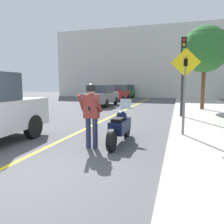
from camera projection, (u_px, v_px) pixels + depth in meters
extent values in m
plane|color=#4C4C4F|center=(13.00, 180.00, 4.00)|extent=(80.00, 80.00, 0.00)
cube|color=yellow|center=(98.00, 123.00, 9.86)|extent=(0.12, 36.00, 0.01)
cube|color=beige|center=(157.00, 62.00, 28.09)|extent=(28.00, 1.20, 9.10)
cylinder|color=black|center=(112.00, 140.00, 5.67)|extent=(0.14, 0.59, 0.59)
cylinder|color=black|center=(127.00, 128.00, 7.29)|extent=(0.14, 0.59, 0.59)
cube|color=#0C1433|center=(120.00, 126.00, 6.45)|extent=(0.40, 1.17, 0.36)
sphere|color=#0C1433|center=(122.00, 116.00, 6.57)|extent=(0.32, 0.32, 0.32)
cube|color=black|center=(118.00, 120.00, 6.17)|extent=(0.28, 0.48, 0.10)
cylinder|color=silver|center=(125.00, 108.00, 6.94)|extent=(0.62, 0.03, 0.03)
cube|color=silver|center=(125.00, 104.00, 7.00)|extent=(0.36, 0.12, 0.31)
cylinder|color=#282D4C|center=(88.00, 133.00, 6.02)|extent=(0.14, 0.14, 0.83)
cylinder|color=#282D4C|center=(95.00, 133.00, 5.96)|extent=(0.14, 0.14, 0.83)
cube|color=maroon|center=(91.00, 106.00, 5.89)|extent=(0.40, 0.22, 0.64)
cylinder|color=maroon|center=(81.00, 103.00, 5.86)|extent=(0.09, 0.38, 0.50)
cylinder|color=maroon|center=(98.00, 105.00, 5.70)|extent=(0.09, 0.45, 0.45)
sphere|color=tan|center=(91.00, 91.00, 5.84)|extent=(0.23, 0.23, 0.23)
sphere|color=black|center=(91.00, 89.00, 5.83)|extent=(0.27, 0.27, 0.27)
cube|color=black|center=(89.00, 109.00, 5.62)|extent=(0.06, 0.05, 0.11)
cylinder|color=black|center=(33.00, 127.00, 7.06)|extent=(0.26, 0.77, 0.76)
cylinder|color=slate|center=(184.00, 96.00, 6.99)|extent=(0.08, 0.08, 2.50)
cube|color=yellow|center=(186.00, 62.00, 6.84)|extent=(0.91, 0.02, 0.91)
cube|color=black|center=(186.00, 62.00, 6.82)|extent=(0.12, 0.01, 0.24)
cylinder|color=#2D2D30|center=(183.00, 78.00, 10.96)|extent=(0.12, 0.12, 3.93)
cube|color=black|center=(184.00, 45.00, 10.74)|extent=(0.26, 0.22, 0.76)
sphere|color=red|center=(184.00, 40.00, 10.60)|extent=(0.14, 0.14, 0.14)
sphere|color=gold|center=(184.00, 45.00, 10.63)|extent=(0.14, 0.14, 0.14)
sphere|color=green|center=(184.00, 49.00, 10.66)|extent=(0.14, 0.14, 0.14)
cylinder|color=brown|center=(203.00, 88.00, 14.27)|extent=(0.24, 0.24, 2.83)
sphere|color=#2D6B2D|center=(205.00, 49.00, 13.96)|extent=(2.95, 2.95, 2.95)
cylinder|color=black|center=(98.00, 101.00, 19.15)|extent=(0.22, 0.64, 0.64)
cylinder|color=black|center=(116.00, 101.00, 18.67)|extent=(0.22, 0.64, 0.64)
cylinder|color=black|center=(86.00, 103.00, 16.67)|extent=(0.22, 0.64, 0.64)
cylinder|color=black|center=(106.00, 104.00, 16.19)|extent=(0.22, 0.64, 0.64)
cube|color=gray|center=(101.00, 97.00, 17.62)|extent=(1.80, 4.20, 0.76)
cube|color=#38424C|center=(101.00, 89.00, 17.38)|extent=(1.58, 2.18, 0.60)
cylinder|color=black|center=(114.00, 97.00, 25.12)|extent=(0.22, 0.64, 0.64)
cylinder|color=black|center=(128.00, 97.00, 24.64)|extent=(0.22, 0.64, 0.64)
cylinder|color=black|center=(107.00, 98.00, 22.65)|extent=(0.22, 0.64, 0.64)
cylinder|color=black|center=(122.00, 98.00, 22.17)|extent=(0.22, 0.64, 0.64)
cube|color=#B21E19|center=(118.00, 94.00, 23.59)|extent=(1.80, 4.20, 0.76)
cube|color=#38424C|center=(117.00, 88.00, 23.35)|extent=(1.58, 2.18, 0.60)
cylinder|color=black|center=(125.00, 94.00, 30.68)|extent=(0.22, 0.64, 0.64)
cylinder|color=black|center=(137.00, 95.00, 30.20)|extent=(0.22, 0.64, 0.64)
cylinder|color=black|center=(120.00, 95.00, 28.21)|extent=(0.22, 0.64, 0.64)
cylinder|color=black|center=(133.00, 95.00, 27.73)|extent=(0.22, 0.64, 0.64)
cube|color=#1E6033|center=(129.00, 92.00, 29.16)|extent=(1.80, 4.20, 0.76)
cube|color=#38424C|center=(128.00, 87.00, 28.91)|extent=(1.58, 2.18, 0.60)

